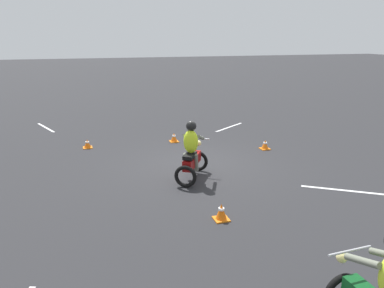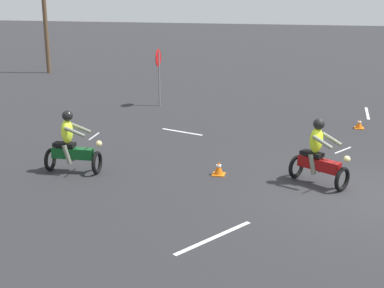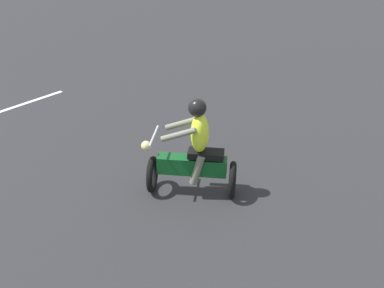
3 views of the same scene
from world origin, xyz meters
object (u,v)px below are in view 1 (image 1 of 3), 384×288
object	(u,v)px
traffic_cone_near_right	(265,145)
traffic_cone_mid_left	(221,212)
traffic_cone_near_left	(87,144)
motorcycle_rider_foreground	(192,154)
traffic_cone_far_center	(174,138)

from	to	relation	value
traffic_cone_near_right	traffic_cone_mid_left	world-z (taller)	traffic_cone_mid_left
traffic_cone_near_left	traffic_cone_mid_left	xyz separation A→B (m)	(-2.53, 6.43, 0.03)
motorcycle_rider_foreground	traffic_cone_near_left	distance (m)	4.78
traffic_cone_mid_left	traffic_cone_far_center	world-z (taller)	traffic_cone_mid_left
motorcycle_rider_foreground	traffic_cone_mid_left	size ratio (longest dim) A/B	4.49
motorcycle_rider_foreground	traffic_cone_far_center	bearing A→B (deg)	115.28
traffic_cone_far_center	traffic_cone_near_right	bearing A→B (deg)	146.36
traffic_cone_near_right	traffic_cone_mid_left	xyz separation A→B (m)	(3.39, 4.43, 0.02)
traffic_cone_near_right	traffic_cone_far_center	world-z (taller)	traffic_cone_far_center
traffic_cone_near_right	traffic_cone_mid_left	size ratio (longest dim) A/B	0.89
traffic_cone_near_left	traffic_cone_far_center	xyz separation A→B (m)	(-3.12, 0.14, 0.01)
traffic_cone_near_left	traffic_cone_near_right	xyz separation A→B (m)	(-5.92, 2.00, 0.01)
motorcycle_rider_foreground	traffic_cone_near_right	xyz separation A→B (m)	(-3.29, -1.95, -0.57)
traffic_cone_near_left	traffic_cone_far_center	bearing A→B (deg)	177.48
traffic_cone_mid_left	traffic_cone_far_center	bearing A→B (deg)	-95.38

